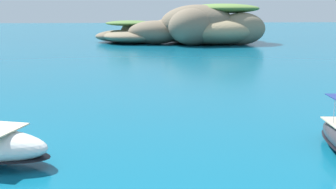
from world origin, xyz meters
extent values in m
ellipsoid|color=#84755B|center=(21.69, 71.93, 2.98)|extent=(9.23, 7.42, 5.96)
ellipsoid|color=#9E8966|center=(17.24, 73.45, 2.58)|extent=(16.18, 14.91, 5.16)
ellipsoid|color=#756651|center=(13.74, 74.06, 3.71)|extent=(17.16, 15.41, 7.43)
ellipsoid|color=#756651|center=(18.77, 80.79, 2.69)|extent=(20.73, 19.77, 5.38)
ellipsoid|color=#756651|center=(11.80, 78.77, 2.55)|extent=(17.98, 19.66, 5.09)
ellipsoid|color=#756651|center=(12.40, 71.50, 3.39)|extent=(12.49, 12.91, 6.77)
ellipsoid|color=olive|center=(19.12, 76.52, 6.69)|extent=(14.14, 12.86, 1.86)
ellipsoid|color=#9E8966|center=(2.18, 80.35, 2.12)|extent=(7.38, 7.65, 4.24)
ellipsoid|color=#756651|center=(5.91, 75.37, 2.22)|extent=(11.80, 9.63, 4.45)
ellipsoid|color=#84755B|center=(2.71, 79.14, 1.36)|extent=(19.05, 20.39, 2.72)
ellipsoid|color=#756651|center=(-0.60, 81.73, 1.19)|extent=(14.77, 14.37, 2.39)
ellipsoid|color=#756651|center=(3.49, 81.64, 1.81)|extent=(5.29, 4.19, 3.61)
ellipsoid|color=#517538|center=(1.04, 79.38, 3.81)|extent=(9.78, 8.89, 1.06)
cylinder|color=silver|center=(10.26, 9.61, 1.87)|extent=(0.03, 0.03, 1.26)
camera|label=1|loc=(0.35, -10.48, 6.77)|focal=47.60mm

